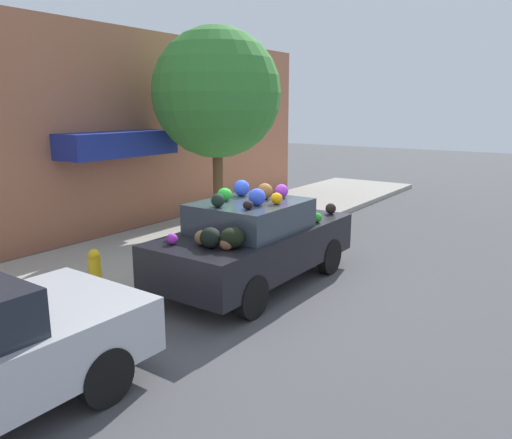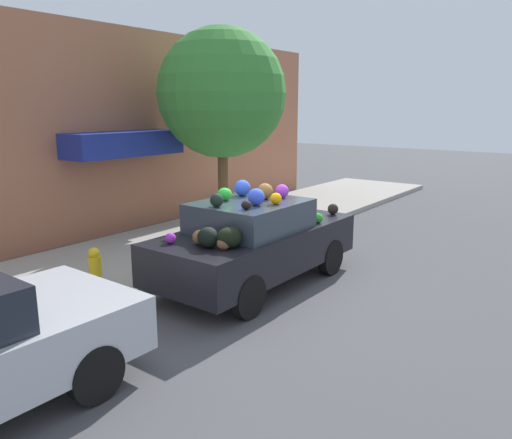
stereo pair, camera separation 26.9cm
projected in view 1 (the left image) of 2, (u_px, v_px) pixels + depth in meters
The scene contains 6 objects.
ground_plane at pixel (255, 283), 8.68m from camera, with size 60.00×60.00×0.00m, color #4C4C4F.
sidewalk_curb at pixel (146, 254), 10.16m from camera, with size 24.00×3.20×0.14m.
building_facade at pixel (72, 135), 10.92m from camera, with size 18.00×1.20×4.84m.
street_tree at pixel (217, 93), 11.44m from camera, with size 2.97×2.97×4.65m.
fire_hydrant at pixel (95, 271), 7.82m from camera, with size 0.20×0.20×0.70m.
art_car at pixel (256, 240), 8.47m from camera, with size 3.95×1.76×1.76m.
Camera 1 is at (-6.73, -4.71, 2.99)m, focal length 35.00 mm.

